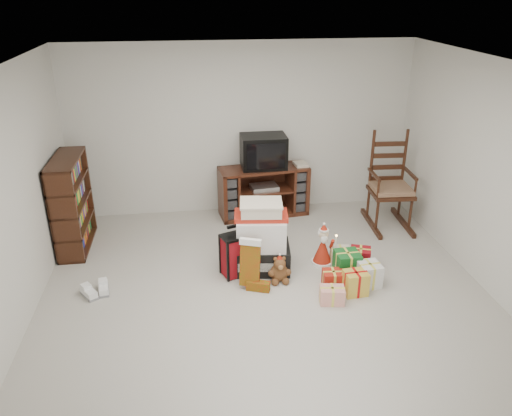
{
  "coord_description": "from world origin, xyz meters",
  "views": [
    {
      "loc": [
        -0.75,
        -4.55,
        3.21
      ],
      "look_at": [
        -0.04,
        0.6,
        0.85
      ],
      "focal_mm": 35.0,
      "sensor_mm": 36.0,
      "label": 1
    }
  ],
  "objects_px": {
    "bookshelf": "(72,205)",
    "santa_figurine": "(323,248)",
    "red_suitcase": "(239,254)",
    "crt_television": "(264,151)",
    "mrs_claus_figurine": "(242,235)",
    "gift_pile": "(261,241)",
    "teddy_bear": "(279,270)",
    "gift_cluster": "(347,273)",
    "tv_stand": "(264,191)",
    "sneaker_pair": "(96,291)",
    "rocking_chair": "(389,192)"
  },
  "relations": [
    {
      "from": "mrs_claus_figurine",
      "to": "teddy_bear",
      "type": "bearing_deg",
      "value": -64.39
    },
    {
      "from": "red_suitcase",
      "to": "rocking_chair",
      "type": "bearing_deg",
      "value": 5.16
    },
    {
      "from": "mrs_claus_figurine",
      "to": "sneaker_pair",
      "type": "xyz_separation_m",
      "value": [
        -1.74,
        -0.73,
        -0.21
      ]
    },
    {
      "from": "red_suitcase",
      "to": "crt_television",
      "type": "relative_size",
      "value": 0.96
    },
    {
      "from": "rocking_chair",
      "to": "red_suitcase",
      "type": "relative_size",
      "value": 2.27
    },
    {
      "from": "gift_pile",
      "to": "teddy_bear",
      "type": "xyz_separation_m",
      "value": [
        0.17,
        -0.31,
        -0.24
      ]
    },
    {
      "from": "gift_pile",
      "to": "sneaker_pair",
      "type": "distance_m",
      "value": 1.97
    },
    {
      "from": "tv_stand",
      "to": "mrs_claus_figurine",
      "type": "height_order",
      "value": "tv_stand"
    },
    {
      "from": "bookshelf",
      "to": "santa_figurine",
      "type": "relative_size",
      "value": 2.24
    },
    {
      "from": "crt_television",
      "to": "tv_stand",
      "type": "bearing_deg",
      "value": -89.08
    },
    {
      "from": "red_suitcase",
      "to": "mrs_claus_figurine",
      "type": "xyz_separation_m",
      "value": [
        0.09,
        0.51,
        -0.01
      ]
    },
    {
      "from": "tv_stand",
      "to": "gift_cluster",
      "type": "bearing_deg",
      "value": -78.15
    },
    {
      "from": "teddy_bear",
      "to": "gift_cluster",
      "type": "xyz_separation_m",
      "value": [
        0.79,
        -0.13,
        -0.02
      ]
    },
    {
      "from": "red_suitcase",
      "to": "gift_cluster",
      "type": "height_order",
      "value": "red_suitcase"
    },
    {
      "from": "rocking_chair",
      "to": "santa_figurine",
      "type": "distance_m",
      "value": 1.59
    },
    {
      "from": "tv_stand",
      "to": "santa_figurine",
      "type": "height_order",
      "value": "tv_stand"
    },
    {
      "from": "rocking_chair",
      "to": "teddy_bear",
      "type": "relative_size",
      "value": 4.44
    },
    {
      "from": "tv_stand",
      "to": "santa_figurine",
      "type": "distance_m",
      "value": 1.63
    },
    {
      "from": "gift_pile",
      "to": "gift_cluster",
      "type": "distance_m",
      "value": 1.09
    },
    {
      "from": "rocking_chair",
      "to": "red_suitcase",
      "type": "bearing_deg",
      "value": -150.84
    },
    {
      "from": "red_suitcase",
      "to": "sneaker_pair",
      "type": "bearing_deg",
      "value": 166.95
    },
    {
      "from": "tv_stand",
      "to": "crt_television",
      "type": "height_order",
      "value": "crt_television"
    },
    {
      "from": "tv_stand",
      "to": "teddy_bear",
      "type": "height_order",
      "value": "tv_stand"
    },
    {
      "from": "gift_cluster",
      "to": "teddy_bear",
      "type": "bearing_deg",
      "value": 170.7
    },
    {
      "from": "red_suitcase",
      "to": "mrs_claus_figurine",
      "type": "distance_m",
      "value": 0.51
    },
    {
      "from": "bookshelf",
      "to": "gift_pile",
      "type": "height_order",
      "value": "bookshelf"
    },
    {
      "from": "bookshelf",
      "to": "gift_cluster",
      "type": "distance_m",
      "value": 3.58
    },
    {
      "from": "gift_cluster",
      "to": "tv_stand",
      "type": "bearing_deg",
      "value": 109.01
    },
    {
      "from": "santa_figurine",
      "to": "mrs_claus_figurine",
      "type": "relative_size",
      "value": 0.83
    },
    {
      "from": "mrs_claus_figurine",
      "to": "crt_television",
      "type": "bearing_deg",
      "value": 68.9
    },
    {
      "from": "red_suitcase",
      "to": "mrs_claus_figurine",
      "type": "relative_size",
      "value": 0.94
    },
    {
      "from": "teddy_bear",
      "to": "mrs_claus_figurine",
      "type": "relative_size",
      "value": 0.48
    },
    {
      "from": "mrs_claus_figurine",
      "to": "gift_pile",
      "type": "bearing_deg",
      "value": -66.92
    },
    {
      "from": "tv_stand",
      "to": "rocking_chair",
      "type": "bearing_deg",
      "value": -24.77
    },
    {
      "from": "bookshelf",
      "to": "red_suitcase",
      "type": "xyz_separation_m",
      "value": [
        2.06,
        -0.99,
        -0.32
      ]
    },
    {
      "from": "crt_television",
      "to": "gift_cluster",
      "type": "bearing_deg",
      "value": -71.67
    },
    {
      "from": "bookshelf",
      "to": "santa_figurine",
      "type": "bearing_deg",
      "value": -16.08
    },
    {
      "from": "teddy_bear",
      "to": "crt_television",
      "type": "bearing_deg",
      "value": 87.07
    },
    {
      "from": "red_suitcase",
      "to": "crt_television",
      "type": "height_order",
      "value": "crt_television"
    },
    {
      "from": "teddy_bear",
      "to": "santa_figurine",
      "type": "bearing_deg",
      "value": 28.3
    },
    {
      "from": "bookshelf",
      "to": "mrs_claus_figurine",
      "type": "xyz_separation_m",
      "value": [
        2.15,
        -0.49,
        -0.34
      ]
    },
    {
      "from": "rocking_chair",
      "to": "crt_television",
      "type": "relative_size",
      "value": 2.17
    },
    {
      "from": "bookshelf",
      "to": "sneaker_pair",
      "type": "bearing_deg",
      "value": -71.23
    },
    {
      "from": "santa_figurine",
      "to": "gift_cluster",
      "type": "relative_size",
      "value": 0.53
    },
    {
      "from": "tv_stand",
      "to": "gift_cluster",
      "type": "xyz_separation_m",
      "value": [
        0.69,
        -2.0,
        -0.25
      ]
    },
    {
      "from": "red_suitcase",
      "to": "teddy_bear",
      "type": "xyz_separation_m",
      "value": [
        0.44,
        -0.23,
        -0.13
      ]
    },
    {
      "from": "gift_pile",
      "to": "mrs_claus_figurine",
      "type": "height_order",
      "value": "gift_pile"
    },
    {
      "from": "bookshelf",
      "to": "sneaker_pair",
      "type": "distance_m",
      "value": 1.39
    },
    {
      "from": "rocking_chair",
      "to": "red_suitcase",
      "type": "height_order",
      "value": "rocking_chair"
    },
    {
      "from": "red_suitcase",
      "to": "gift_cluster",
      "type": "relative_size",
      "value": 0.6
    }
  ]
}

